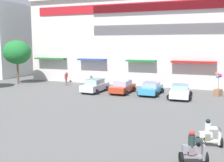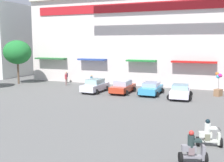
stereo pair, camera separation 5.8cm
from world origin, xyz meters
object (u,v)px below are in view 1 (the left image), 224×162
(plaza_tree_0, at_px, (17,52))
(balloon_vendor_cart, at_px, (218,86))
(pedestrian_0, at_px, (91,80))
(parked_car_3, at_px, (180,91))
(parked_car_2, at_px, (151,88))
(pedestrian_2, at_px, (66,78))
(pedestrian_3, at_px, (66,77))
(parked_car_1, at_px, (123,87))
(parked_car_0, at_px, (95,86))
(scooter_rider_4, at_px, (209,135))
(scooter_rider_1, at_px, (193,149))

(plaza_tree_0, height_order, balloon_vendor_cart, plaza_tree_0)
(pedestrian_0, bearing_deg, parked_car_3, -13.14)
(plaza_tree_0, xyz_separation_m, parked_car_2, (19.17, -1.27, -3.67))
(pedestrian_0, xyz_separation_m, pedestrian_2, (-4.13, 0.71, -0.03))
(pedestrian_0, relative_size, pedestrian_3, 1.02)
(parked_car_1, height_order, parked_car_2, parked_car_1)
(plaza_tree_0, bearing_deg, pedestrian_3, 28.25)
(parked_car_0, height_order, balloon_vendor_cart, balloon_vendor_cart)
(parked_car_1, bearing_deg, pedestrian_2, 163.11)
(pedestrian_2, bearing_deg, scooter_rider_4, -41.00)
(plaza_tree_0, bearing_deg, scooter_rider_1, -35.11)
(plaza_tree_0, distance_m, pedestrian_2, 7.83)
(pedestrian_0, xyz_separation_m, pedestrian_3, (-5.22, 2.65, -0.05))
(scooter_rider_4, bearing_deg, scooter_rider_1, -103.71)
(balloon_vendor_cart, bearing_deg, scooter_rider_4, -91.00)
(parked_car_3, distance_m, pedestrian_0, 11.68)
(pedestrian_3, xyz_separation_m, balloon_vendor_cart, (20.21, -2.56, 0.19))
(parked_car_0, bearing_deg, pedestrian_3, 142.77)
(plaza_tree_0, distance_m, pedestrian_3, 7.48)
(parked_car_0, relative_size, balloon_vendor_cart, 1.63)
(parked_car_2, relative_size, balloon_vendor_cart, 1.64)
(parked_car_1, bearing_deg, pedestrian_0, 157.48)
(parked_car_3, relative_size, scooter_rider_1, 2.67)
(balloon_vendor_cart, bearing_deg, scooter_rider_1, -92.78)
(scooter_rider_4, distance_m, balloon_vendor_cart, 15.77)
(parked_car_0, distance_m, parked_car_2, 6.45)
(parked_car_1, relative_size, parked_car_3, 0.97)
(parked_car_3, xyz_separation_m, pedestrian_2, (-15.50, 3.36, 0.22))
(parked_car_2, bearing_deg, parked_car_0, -172.23)
(plaza_tree_0, height_order, pedestrian_3, plaza_tree_0)
(scooter_rider_1, bearing_deg, pedestrian_3, 132.85)
(parked_car_2, bearing_deg, balloon_vendor_cart, 15.02)
(parked_car_2, xyz_separation_m, scooter_rider_1, (5.98, -16.42, -0.04))
(scooter_rider_1, bearing_deg, parked_car_1, 119.67)
(scooter_rider_4, height_order, balloon_vendor_cart, balloon_vendor_cart)
(parked_car_1, xyz_separation_m, scooter_rider_4, (9.81, -13.64, -0.11))
(pedestrian_2, xyz_separation_m, balloon_vendor_cart, (19.12, -0.62, 0.17))
(pedestrian_2, height_order, balloon_vendor_cart, balloon_vendor_cart)
(pedestrian_0, xyz_separation_m, balloon_vendor_cart, (14.99, 0.09, 0.14))
(scooter_rider_1, distance_m, balloon_vendor_cart, 18.29)
(plaza_tree_0, distance_m, parked_car_0, 13.46)
(parked_car_2, bearing_deg, parked_car_3, -15.44)
(parked_car_0, relative_size, scooter_rider_4, 2.71)
(parked_car_0, xyz_separation_m, parked_car_1, (3.18, 0.59, -0.03))
(parked_car_0, distance_m, parked_car_1, 3.23)
(scooter_rider_1, bearing_deg, scooter_rider_4, 76.29)
(scooter_rider_1, relative_size, pedestrian_2, 0.96)
(pedestrian_2, distance_m, balloon_vendor_cart, 19.13)
(scooter_rider_4, height_order, pedestrian_3, pedestrian_3)
(parked_car_0, bearing_deg, balloon_vendor_cart, 11.57)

